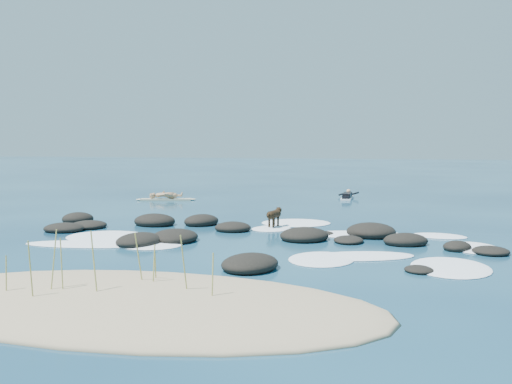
# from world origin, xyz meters

# --- Properties ---
(ground) EXTENTS (160.00, 160.00, 0.00)m
(ground) POSITION_xyz_m (0.00, 0.00, 0.00)
(ground) COLOR #0A2642
(ground) RESTS_ON ground
(sand_dune) EXTENTS (9.00, 4.40, 0.60)m
(sand_dune) POSITION_xyz_m (0.00, -8.20, 0.00)
(sand_dune) COLOR #9E8966
(sand_dune) RESTS_ON ground
(dune_grass) EXTENTS (3.60, 1.72, 1.18)m
(dune_grass) POSITION_xyz_m (-0.43, -8.21, 0.62)
(dune_grass) COLOR #999A4A
(dune_grass) RESTS_ON ground
(reef_rocks) EXTENTS (14.36, 7.78, 0.51)m
(reef_rocks) POSITION_xyz_m (-0.43, -0.97, 0.11)
(reef_rocks) COLOR black
(reef_rocks) RESTS_ON ground
(breaking_foam) EXTENTS (12.86, 8.50, 0.12)m
(breaking_foam) POSITION_xyz_m (1.15, -1.42, 0.01)
(breaking_foam) COLOR white
(breaking_foam) RESTS_ON ground
(standing_surfer_rig) EXTENTS (2.84, 1.15, 1.65)m
(standing_surfer_rig) POSITION_xyz_m (-6.42, 8.45, 0.65)
(standing_surfer_rig) COLOR beige
(standing_surfer_rig) RESTS_ON ground
(paddling_surfer_rig) EXTENTS (1.06, 2.35, 0.41)m
(paddling_surfer_rig) POSITION_xyz_m (1.99, 11.33, 0.14)
(paddling_surfer_rig) COLOR white
(paddling_surfer_rig) RESTS_ON ground
(dog) EXTENTS (0.42, 1.08, 0.69)m
(dog) POSITION_xyz_m (0.54, 0.95, 0.46)
(dog) COLOR black
(dog) RESTS_ON ground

